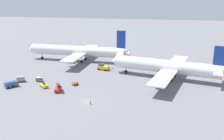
% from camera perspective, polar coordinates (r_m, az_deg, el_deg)
% --- Properties ---
extents(ground_plane, '(600.00, 600.00, 0.00)m').
position_cam_1_polar(ground_plane, '(84.43, -5.43, -7.04)').
color(ground_plane, slate).
extents(airliner_at_gate_left, '(55.91, 40.54, 16.65)m').
position_cam_1_polar(airliner_at_gate_left, '(134.97, -7.58, 4.19)').
color(airliner_at_gate_left, silver).
rests_on(airliner_at_gate_left, ground).
extents(airliner_being_pushed, '(48.97, 48.01, 15.20)m').
position_cam_1_polar(airliner_being_pushed, '(107.99, 12.07, 0.72)').
color(airliner_being_pushed, silver).
rests_on(airliner_being_pushed, ground).
extents(pushback_tug, '(8.47, 4.22, 3.04)m').
position_cam_1_polar(pushback_tug, '(118.77, -1.98, 0.64)').
color(pushback_tug, gold).
rests_on(pushback_tug, ground).
extents(gse_stair_truck_yellow, '(3.07, 4.92, 4.06)m').
position_cam_1_polar(gse_stair_truck_yellow, '(94.43, -11.92, -4.08)').
color(gse_stair_truck_yellow, red).
rests_on(gse_stair_truck_yellow, ground).
extents(gse_baggage_cart_trailing, '(3.07, 2.32, 1.71)m').
position_cam_1_polar(gse_baggage_cart_trailing, '(106.80, -15.86, -2.04)').
color(gse_baggage_cart_trailing, '#666B4C').
rests_on(gse_baggage_cart_trailing, ground).
extents(gse_fuel_bowser_stubby, '(4.46, 5.04, 2.40)m').
position_cam_1_polar(gse_fuel_bowser_stubby, '(103.53, -21.45, -2.88)').
color(gse_fuel_bowser_stubby, '#2D5199').
rests_on(gse_fuel_bowser_stubby, ground).
extents(gse_belt_loader_portside, '(4.64, 4.01, 3.02)m').
position_cam_1_polar(gse_belt_loader_portside, '(99.90, -14.96, -3.27)').
color(gse_belt_loader_portside, gold).
rests_on(gse_belt_loader_portside, ground).
extents(gse_container_dolly_flat, '(3.78, 3.21, 2.15)m').
position_cam_1_polar(gse_container_dolly_flat, '(108.84, -19.65, -1.87)').
color(gse_container_dolly_flat, slate).
rests_on(gse_container_dolly_flat, ground).
extents(gse_gpu_cart_small, '(2.51, 2.64, 1.90)m').
position_cam_1_polar(gse_gpu_cart_small, '(99.64, -8.19, -2.93)').
color(gse_gpu_cart_small, orange).
rests_on(gse_gpu_cart_small, ground).
extents(ground_crew_wing_walker_right, '(0.36, 0.50, 1.67)m').
position_cam_1_polar(ground_crew_wing_walker_right, '(82.18, -4.85, -7.04)').
color(ground_crew_wing_walker_right, '#2D3351').
rests_on(ground_crew_wing_walker_right, ground).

